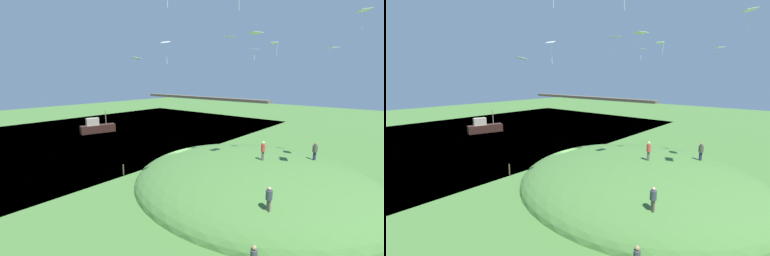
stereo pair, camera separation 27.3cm
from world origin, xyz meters
TOP-DOWN VIEW (x-y plane):
  - ground_plane at (0.00, 0.00)m, footprint 160.00×160.00m
  - lake_water at (-24.52, 0.00)m, footprint 44.38×80.00m
  - grass_hill at (9.35, 0.62)m, footprint 24.32×21.70m
  - bridge_deck_far at (-24.52, 34.90)m, footprint 39.94×1.80m
  - boat_on_lake at (-25.08, 3.92)m, footprint 3.18×6.49m
  - person_on_hilltop at (10.61, -0.06)m, footprint 0.51×0.51m
  - person_with_child at (14.15, -6.53)m, footprint 0.53×0.53m
  - person_watching_kites at (13.82, 4.35)m, footprint 0.62×0.62m
  - kite_2 at (16.71, 2.97)m, footprint 1.27×1.41m
  - kite_4 at (1.59, -6.87)m, footprint 1.35×1.20m
  - kite_5 at (5.62, 7.18)m, footprint 0.86×1.16m
  - kite_6 at (5.39, -6.98)m, footprint 0.78×0.67m
  - kite_7 at (9.90, -1.19)m, footprint 1.01×1.26m
  - kite_8 at (10.34, 1.80)m, footprint 0.76×0.65m
  - kite_9 at (2.20, 6.95)m, footprint 1.31×1.09m
  - kite_11 at (14.09, 5.92)m, footprint 1.18×1.16m
  - mooring_post at (-2.54, -5.97)m, footprint 0.14×0.14m

SIDE VIEW (x-z plane):
  - lake_water at x=-24.52m, z-range -0.40..0.00m
  - ground_plane at x=0.00m, z-range 0.00..0.00m
  - grass_hill at x=9.35m, z-range -3.04..3.04m
  - mooring_post at x=-2.54m, z-range 0.00..1.20m
  - boat_on_lake at x=-25.08m, z-range -1.06..3.11m
  - person_with_child at x=14.15m, z-range 2.15..3.80m
  - person_watching_kites at x=13.82m, z-range 2.83..4.52m
  - person_on_hilltop at x=10.61m, z-range 3.25..5.00m
  - bridge_deck_far at x=-24.52m, z-range 4.58..5.28m
  - kite_4 at x=1.59m, z-range 11.37..12.67m
  - kite_6 at x=5.39m, z-range 12.09..13.75m
  - kite_11 at x=14.09m, z-range 12.39..13.73m
  - kite_8 at x=10.34m, z-range 12.79..13.96m
  - kite_5 at x=5.62m, z-range 12.94..14.35m
  - kite_7 at x=9.90m, z-range 13.39..14.53m
  - kite_9 at x=2.20m, z-range 14.21..16.24m
  - kite_2 at x=16.71m, z-range 14.70..16.07m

